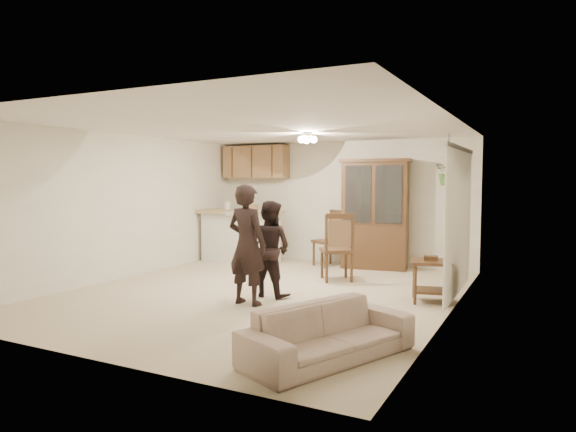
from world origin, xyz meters
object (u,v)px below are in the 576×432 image
at_px(sofa, 329,321).
at_px(child, 270,251).
at_px(chair_hutch_left, 328,250).
at_px(side_table, 430,280).
at_px(adult, 247,239).
at_px(chair_bar, 264,246).
at_px(china_hutch, 375,215).
at_px(chair_hutch_right, 337,261).

bearing_deg(sofa, child, 64.67).
bearing_deg(chair_hutch_left, side_table, -8.74).
relative_size(adult, child, 1.33).
distance_m(side_table, chair_bar, 4.33).
xyz_separation_m(sofa, chair_bar, (-3.44, 4.82, -0.04)).
height_order(child, chair_bar, child).
relative_size(china_hutch, chair_hutch_right, 1.82).
distance_m(china_hutch, chair_hutch_right, 1.63).
bearing_deg(side_table, child, -162.10).
relative_size(adult, chair_hutch_right, 1.56).
distance_m(sofa, chair_hutch_left, 5.32).
distance_m(adult, china_hutch, 3.66).
bearing_deg(side_table, china_hutch, 123.52).
xyz_separation_m(chair_bar, chair_hutch_left, (1.40, 0.10, -0.01)).
bearing_deg(chair_hutch_right, chair_hutch_left, -95.37).
relative_size(adult, chair_hutch_left, 1.62).
xyz_separation_m(sofa, china_hutch, (-1.14, 5.09, 0.67)).
bearing_deg(side_table, sofa, -97.94).
bearing_deg(adult, chair_hutch_left, -79.64).
height_order(china_hutch, chair_hutch_left, china_hutch).
xyz_separation_m(sofa, child, (-1.79, 2.08, 0.31)).
bearing_deg(china_hutch, child, -109.82).
relative_size(sofa, chair_hutch_right, 1.62).
xyz_separation_m(adult, side_table, (2.21, 1.29, -0.60)).
xyz_separation_m(adult, chair_bar, (-1.62, 3.32, -0.58)).
bearing_deg(china_hutch, chair_hutch_right, -106.02).
bearing_deg(child, sofa, 136.72).
xyz_separation_m(chair_bar, chair_hutch_right, (2.09, -1.17, 0.00)).
bearing_deg(side_table, adult, -149.77).
bearing_deg(chair_bar, china_hutch, 25.93).
height_order(sofa, chair_hutch_right, chair_hutch_right).
height_order(adult, china_hutch, china_hutch).
distance_m(chair_hutch_left, chair_hutch_right, 1.44).
height_order(side_table, chair_bar, chair_bar).
bearing_deg(sofa, chair_hutch_left, 46.48).
distance_m(side_table, chair_hutch_right, 1.94).
xyz_separation_m(adult, china_hutch, (0.69, 3.59, 0.14)).
bearing_deg(sofa, side_table, 16.04).
height_order(sofa, adult, adult).
height_order(adult, chair_bar, adult).
height_order(side_table, chair_hutch_left, chair_hutch_left).
bearing_deg(adult, chair_bar, -57.22).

